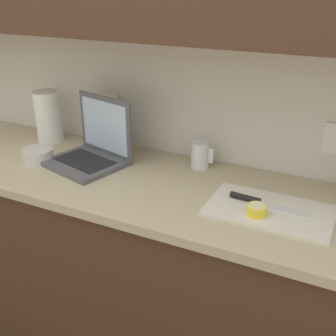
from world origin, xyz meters
TOP-DOWN VIEW (x-y plane):
  - counter_unit at (-0.02, 0.00)m, footprint 2.35×0.61m
  - laptop at (-0.26, 0.06)m, footprint 0.37×0.33m
  - cutting_board at (0.52, -0.02)m, footprint 0.42×0.26m
  - knife at (0.47, 0.00)m, footprint 0.28×0.05m
  - lemon_half_cut at (0.49, -0.08)m, footprint 0.07×0.07m
  - measuring_cup at (0.17, 0.21)m, footprint 0.10×0.08m
  - bowl_white at (-0.49, -0.04)m, footprint 0.13×0.13m
  - paper_towel_roll at (-0.61, 0.19)m, footprint 0.12×0.12m

SIDE VIEW (x-z plane):
  - counter_unit at x=-0.02m, z-range 0.01..0.91m
  - cutting_board at x=0.52m, z-range 0.90..0.90m
  - knife at x=0.47m, z-range 0.90..0.92m
  - lemon_half_cut at x=0.49m, z-range 0.90..0.94m
  - bowl_white at x=-0.49m, z-range 0.90..0.95m
  - measuring_cup at x=0.17m, z-range 0.90..1.01m
  - laptop at x=-0.26m, z-range 0.82..1.10m
  - paper_towel_roll at x=-0.61m, z-range 0.90..1.14m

